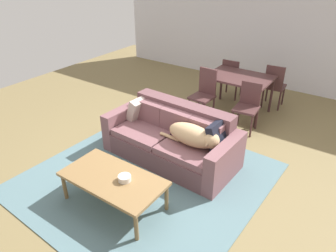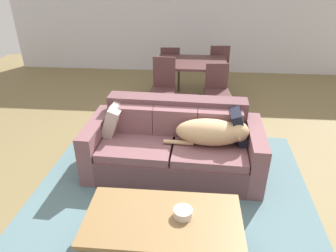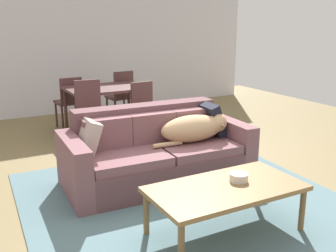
{
  "view_description": "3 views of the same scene",
  "coord_description": "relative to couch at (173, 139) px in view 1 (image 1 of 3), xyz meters",
  "views": [
    {
      "loc": [
        2.22,
        -3.33,
        2.84
      ],
      "look_at": [
        -0.11,
        0.03,
        0.57
      ],
      "focal_mm": 33.57,
      "sensor_mm": 36.0,
      "label": 1
    },
    {
      "loc": [
        0.13,
        -3.05,
        2.29
      ],
      "look_at": [
        -0.13,
        -0.05,
        0.66
      ],
      "focal_mm": 32.85,
      "sensor_mm": 36.0,
      "label": 2
    },
    {
      "loc": [
        -1.94,
        -3.65,
        1.77
      ],
      "look_at": [
        -0.03,
        -0.13,
        0.69
      ],
      "focal_mm": 42.4,
      "sensor_mm": 36.0,
      "label": 3
    }
  ],
  "objects": [
    {
      "name": "coffee_table",
      "position": [
        -0.01,
        -1.3,
        0.07
      ],
      "size": [
        1.3,
        0.68,
        0.43
      ],
      "color": "olive",
      "rests_on": "ground"
    },
    {
      "name": "dining_chair_far_left",
      "position": [
        -0.25,
        2.64,
        0.17
      ],
      "size": [
        0.42,
        0.42,
        0.87
      ],
      "rotation": [
        0.0,
        0.0,
        3.2
      ],
      "color": "#492B2B",
      "rests_on": "ground"
    },
    {
      "name": "dining_chair_far_right",
      "position": [
        0.67,
        2.67,
        0.18
      ],
      "size": [
        0.43,
        0.43,
        0.91
      ],
      "rotation": [
        0.0,
        0.0,
        3.22
      ],
      "color": "#492B2B",
      "rests_on": "ground"
    },
    {
      "name": "dining_chair_near_right",
      "position": [
        0.59,
        1.5,
        0.17
      ],
      "size": [
        0.43,
        0.43,
        0.87
      ],
      "rotation": [
        0.0,
        0.0,
        0.09
      ],
      "color": "#492B2B",
      "rests_on": "ground"
    },
    {
      "name": "dining_chair_near_left",
      "position": [
        -0.27,
        1.47,
        0.2
      ],
      "size": [
        0.42,
        0.42,
        0.96
      ],
      "rotation": [
        0.0,
        0.0,
        -0.06
      ],
      "color": "#492B2B",
      "rests_on": "ground"
    },
    {
      "name": "bowl_on_coffee_table",
      "position": [
        0.16,
        -1.27,
        0.14
      ],
      "size": [
        0.16,
        0.16,
        0.07
      ],
      "primitive_type": "cylinder",
      "color": "silver",
      "rests_on": "coffee_table"
    },
    {
      "name": "couch",
      "position": [
        0.0,
        0.0,
        0.0
      ],
      "size": [
        2.08,
        1.01,
        0.83
      ],
      "rotation": [
        0.0,
        0.0,
        -0.04
      ],
      "color": "brown",
      "rests_on": "ground"
    },
    {
      "name": "area_rug",
      "position": [
        -0.0,
        -0.66,
        -0.31
      ],
      "size": [
        3.18,
        3.21,
        0.01
      ],
      "primitive_type": "cube",
      "rotation": [
        0.0,
        0.0,
        -0.04
      ],
      "color": "slate",
      "rests_on": "ground"
    },
    {
      "name": "ground_plane",
      "position": [
        0.06,
        -0.1,
        -0.32
      ],
      "size": [
        10.0,
        10.0,
        0.0
      ],
      "primitive_type": "plane",
      "color": "olive"
    },
    {
      "name": "dining_table",
      "position": [
        0.17,
        2.05,
        0.36
      ],
      "size": [
        1.19,
        0.88,
        0.76
      ],
      "color": "#492B2B",
      "rests_on": "ground"
    },
    {
      "name": "dog_on_left_cushion",
      "position": [
        0.44,
        -0.12,
        0.27
      ],
      "size": [
        0.95,
        0.38,
        0.3
      ],
      "rotation": [
        0.0,
        0.0,
        -0.04
      ],
      "color": "tan",
      "rests_on": "couch"
    },
    {
      "name": "back_partition",
      "position": [
        0.06,
        3.9,
        1.03
      ],
      "size": [
        8.0,
        0.12,
        2.7
      ],
      "primitive_type": "cube",
      "color": "silver",
      "rests_on": "ground"
    },
    {
      "name": "throw_pillow_by_right_arm",
      "position": [
        0.75,
        0.02,
        0.3
      ],
      "size": [
        0.26,
        0.41,
        0.42
      ],
      "primitive_type": "cube",
      "rotation": [
        0.0,
        -0.34,
        -0.04
      ],
      "color": "black",
      "rests_on": "couch"
    },
    {
      "name": "throw_pillow_by_left_arm",
      "position": [
        -0.74,
        0.09,
        0.28
      ],
      "size": [
        0.27,
        0.38,
        0.39
      ],
      "primitive_type": "cube",
      "rotation": [
        0.0,
        0.33,
        -0.06
      ],
      "color": "#BAA89D",
      "rests_on": "couch"
    }
  ]
}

